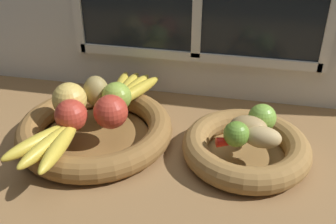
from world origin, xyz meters
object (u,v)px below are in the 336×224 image
(fruit_bowl_right, at_px, (246,148))
(apple_red_right, at_px, (110,113))
(potato_small, at_px, (262,137))
(pear_brown, at_px, (96,91))
(potato_large, at_px, (248,127))
(chili_pepper, at_px, (245,140))
(apple_green_back, at_px, (117,97))
(banana_bunch_back, at_px, (128,90))
(apple_red_front, at_px, (71,115))
(fruit_bowl_left, at_px, (95,130))
(apple_golden_left, at_px, (70,100))
(lime_far, at_px, (262,118))
(lime_near, at_px, (236,134))
(banana_bunch_front, at_px, (51,142))

(fruit_bowl_right, xyz_separation_m, apple_red_right, (-0.29, -0.03, 0.07))
(potato_small, bearing_deg, pear_brown, 166.69)
(apple_red_right, relative_size, potato_small, 0.97)
(potato_large, height_order, chili_pepper, potato_large)
(pear_brown, relative_size, potato_small, 0.97)
(apple_green_back, bearing_deg, banana_bunch_back, 87.38)
(apple_red_front, relative_size, banana_bunch_back, 0.36)
(potato_small, bearing_deg, potato_large, 135.00)
(fruit_bowl_right, bearing_deg, chili_pepper, -98.34)
(fruit_bowl_left, relative_size, apple_golden_left, 4.55)
(pear_brown, bearing_deg, potato_large, -9.97)
(apple_red_right, bearing_deg, banana_bunch_back, 92.84)
(lime_far, bearing_deg, apple_golden_left, -176.48)
(banana_bunch_back, xyz_separation_m, lime_far, (0.33, -0.09, 0.02))
(apple_red_right, relative_size, apple_golden_left, 0.96)
(fruit_bowl_right, height_order, apple_red_front, apple_red_front)
(fruit_bowl_right, xyz_separation_m, apple_green_back, (-0.31, 0.05, 0.06))
(fruit_bowl_right, xyz_separation_m, banana_bunch_back, (-0.30, 0.12, 0.04))
(banana_bunch_back, distance_m, lime_near, 0.32)
(apple_red_right, height_order, potato_large, apple_red_right)
(apple_golden_left, relative_size, pear_brown, 1.05)
(banana_bunch_front, bearing_deg, lime_near, 14.07)
(apple_red_front, distance_m, banana_bunch_front, 0.08)
(apple_green_back, xyz_separation_m, banana_bunch_back, (0.00, 0.07, -0.02))
(lime_far, relative_size, chili_pepper, 0.50)
(lime_near, bearing_deg, apple_red_right, 178.12)
(apple_green_back, relative_size, banana_bunch_front, 0.36)
(apple_red_right, relative_size, banana_bunch_back, 0.38)
(apple_green_back, distance_m, banana_bunch_back, 0.08)
(pear_brown, xyz_separation_m, lime_far, (0.39, -0.03, -0.01))
(apple_golden_left, height_order, potato_large, apple_golden_left)
(apple_red_right, height_order, lime_near, apple_red_right)
(potato_large, distance_m, lime_near, 0.04)
(apple_red_front, relative_size, pear_brown, 0.94)
(apple_red_front, bearing_deg, apple_golden_left, 116.46)
(pear_brown, relative_size, banana_bunch_front, 0.39)
(fruit_bowl_left, bearing_deg, apple_golden_left, 171.88)
(banana_bunch_back, bearing_deg, apple_golden_left, -131.05)
(pear_brown, distance_m, potato_small, 0.40)
(apple_red_front, height_order, potato_small, apple_red_front)
(apple_red_front, relative_size, chili_pepper, 0.58)
(apple_golden_left, height_order, pear_brown, apple_golden_left)
(apple_golden_left, bearing_deg, apple_red_right, -17.48)
(pear_brown, relative_size, banana_bunch_back, 0.38)
(fruit_bowl_left, relative_size, chili_pepper, 2.95)
(pear_brown, bearing_deg, apple_golden_left, -127.75)
(lime_near, bearing_deg, pear_brown, 163.78)
(lime_far, bearing_deg, apple_red_front, -168.20)
(fruit_bowl_right, distance_m, apple_golden_left, 0.41)
(apple_green_back, distance_m, pear_brown, 0.06)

